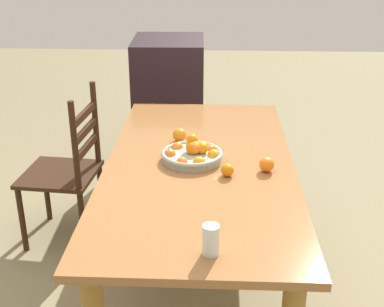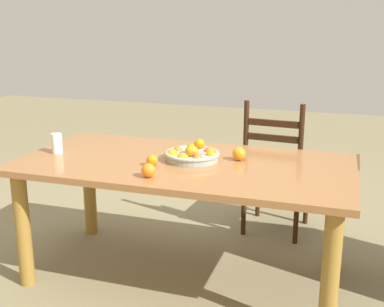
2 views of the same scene
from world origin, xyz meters
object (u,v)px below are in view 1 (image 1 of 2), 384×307
(chair_near_window, at_px, (67,172))
(cabinet, at_px, (169,103))
(orange_loose_1, at_px, (180,135))
(drinking_glass, at_px, (211,240))
(fruit_bowl, at_px, (193,154))
(dining_table, at_px, (200,181))
(orange_loose_2, at_px, (267,164))
(orange_loose_0, at_px, (227,170))

(chair_near_window, xyz_separation_m, cabinet, (1.21, -0.53, 0.06))
(chair_near_window, bearing_deg, orange_loose_1, 85.51)
(orange_loose_1, distance_m, drinking_glass, 1.12)
(chair_near_window, distance_m, fruit_bowl, 0.93)
(dining_table, distance_m, chair_near_window, 0.95)
(orange_loose_2, relative_size, drinking_glass, 0.62)
(chair_near_window, height_order, orange_loose_1, chair_near_window)
(cabinet, height_order, orange_loose_1, cabinet)
(orange_loose_0, relative_size, orange_loose_2, 0.86)
(orange_loose_0, bearing_deg, drinking_glass, 173.58)
(orange_loose_2, bearing_deg, chair_near_window, 67.08)
(fruit_bowl, relative_size, orange_loose_1, 4.16)
(drinking_glass, bearing_deg, orange_loose_1, 9.79)
(dining_table, bearing_deg, chair_near_window, 63.58)
(cabinet, height_order, orange_loose_2, cabinet)
(chair_near_window, bearing_deg, drinking_glass, 41.47)
(fruit_bowl, bearing_deg, dining_table, -132.63)
(chair_near_window, distance_m, orange_loose_0, 1.16)
(chair_near_window, distance_m, drinking_glass, 1.55)
(drinking_glass, bearing_deg, dining_table, 4.70)
(chair_near_window, xyz_separation_m, fruit_bowl, (-0.38, -0.80, 0.30))
(dining_table, relative_size, orange_loose_1, 24.87)
(orange_loose_1, bearing_deg, orange_loose_2, -129.15)
(dining_table, distance_m, orange_loose_2, 0.38)
(orange_loose_2, bearing_deg, fruit_bowl, 72.84)
(chair_near_window, bearing_deg, fruit_bowl, 69.60)
(cabinet, bearing_deg, drinking_glass, -173.12)
(cabinet, bearing_deg, orange_loose_0, -167.69)
(cabinet, distance_m, orange_loose_2, 1.84)
(orange_loose_1, bearing_deg, chair_near_window, 80.43)
(cabinet, bearing_deg, fruit_bowl, -172.33)
(chair_near_window, relative_size, drinking_glass, 8.13)
(chair_near_window, bearing_deg, cabinet, 161.27)
(orange_loose_0, height_order, drinking_glass, drinking_glass)
(drinking_glass, bearing_deg, fruit_bowl, 7.04)
(cabinet, relative_size, orange_loose_2, 13.98)
(chair_near_window, height_order, orange_loose_2, chair_near_window)
(dining_table, height_order, chair_near_window, chair_near_window)
(orange_loose_0, distance_m, drinking_glass, 0.67)
(cabinet, relative_size, fruit_bowl, 3.24)
(orange_loose_1, distance_m, orange_loose_2, 0.60)
(cabinet, distance_m, orange_loose_1, 1.37)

